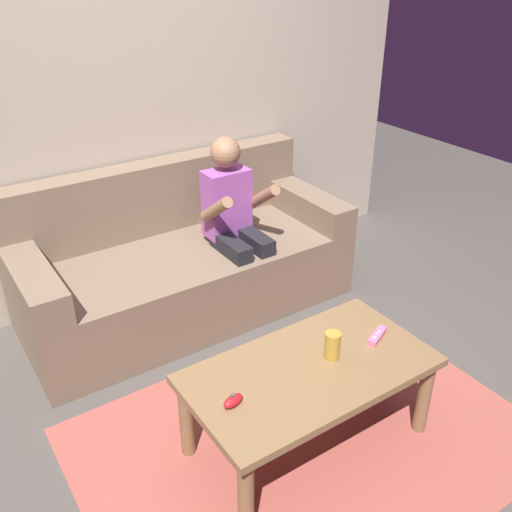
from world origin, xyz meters
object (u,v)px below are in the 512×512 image
Objects in this scene: nunchuk_red at (233,401)px; soda_can at (332,346)px; couch at (183,263)px; game_remote_pink_near_edge at (377,336)px; coffee_table at (310,379)px; person_seated_on_couch at (236,219)px.

nunchuk_red is 0.49m from soda_can.
couch reaches higher than game_remote_pink_near_edge.
game_remote_pink_near_edge is 1.17× the size of soda_can.
nunchuk_red reaches higher than coffee_table.
person_seated_on_couch is at bearing 92.51° from game_remote_pink_near_edge.
nunchuk_red reaches higher than game_remote_pink_near_edge.
person_seated_on_couch is at bearing 57.59° from nunchuk_red.
coffee_table is (-0.32, -1.08, -0.23)m from person_seated_on_couch.
person_seated_on_couch is 1.15m from coffee_table.
game_remote_pink_near_edge is (0.36, -0.01, 0.07)m from coffee_table.
couch is at bearing 87.29° from coffee_table.
person_seated_on_couch is 8.35× the size of soda_can.
nunchuk_red is at bearing -108.86° from couch.
nunchuk_red is (-0.43, -1.27, 0.14)m from couch.
nunchuk_red is (-0.74, -0.00, 0.01)m from game_remote_pink_near_edge.
coffee_table is 0.17m from soda_can.
nunchuk_red is at bearing -179.93° from game_remote_pink_near_edge.
game_remote_pink_near_edge is 0.26m from soda_can.
person_seated_on_couch is 10.45× the size of nunchuk_red.
coffee_table is 10.48× the size of nunchuk_red.
coffee_table is (-0.06, -1.26, 0.06)m from couch.
game_remote_pink_near_edge is at bearing 0.07° from nunchuk_red.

